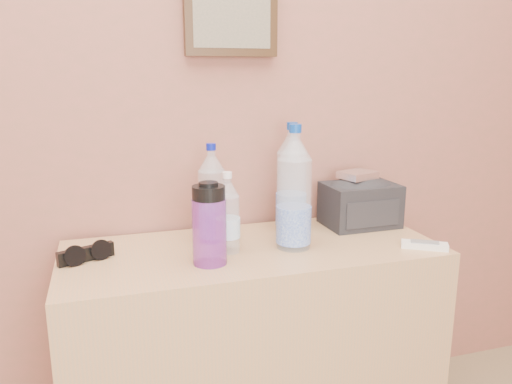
% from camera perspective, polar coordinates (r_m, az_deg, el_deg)
% --- Properties ---
extents(picture_frame, '(0.30, 0.03, 0.25)m').
position_cam_1_polar(picture_frame, '(1.67, -2.85, 19.52)').
color(picture_frame, '#382311').
rests_on(picture_frame, room_shell).
extents(dresser, '(1.13, 0.47, 0.71)m').
position_cam_1_polar(dresser, '(1.68, -0.36, -17.74)').
color(dresser, '#9D7649').
rests_on(dresser, ground).
extents(pet_large_b, '(0.08, 0.08, 0.31)m').
position_cam_1_polar(pet_large_b, '(1.55, -5.04, -0.76)').
color(pet_large_b, '#CFE6FF').
rests_on(pet_large_b, dresser).
extents(pet_large_c, '(0.10, 0.10, 0.36)m').
position_cam_1_polar(pet_large_c, '(1.66, 4.05, 1.01)').
color(pet_large_c, silver).
rests_on(pet_large_c, dresser).
extents(pet_large_d, '(0.10, 0.10, 0.37)m').
position_cam_1_polar(pet_large_d, '(1.48, 4.38, -0.29)').
color(pet_large_d, '#D0E4FF').
rests_on(pet_large_d, dresser).
extents(pet_small, '(0.07, 0.07, 0.24)m').
position_cam_1_polar(pet_small, '(1.46, -3.25, -2.89)').
color(pet_small, silver).
rests_on(pet_small, dresser).
extents(nalgene_bottle, '(0.09, 0.09, 0.23)m').
position_cam_1_polar(nalgene_bottle, '(1.37, -5.37, -3.67)').
color(nalgene_bottle, purple).
rests_on(nalgene_bottle, dresser).
extents(sunglasses, '(0.17, 0.12, 0.04)m').
position_cam_1_polar(sunglasses, '(1.49, -18.86, -6.72)').
color(sunglasses, black).
rests_on(sunglasses, dresser).
extents(ac_remote, '(0.14, 0.11, 0.02)m').
position_cam_1_polar(ac_remote, '(1.60, 18.70, -5.79)').
color(ac_remote, white).
rests_on(ac_remote, dresser).
extents(toiletry_bag, '(0.25, 0.18, 0.17)m').
position_cam_1_polar(toiletry_bag, '(1.76, 11.80, -1.11)').
color(toiletry_bag, '#252527').
rests_on(toiletry_bag, dresser).
extents(foil_packet, '(0.14, 0.12, 0.02)m').
position_cam_1_polar(foil_packet, '(1.74, 11.52, 1.94)').
color(foil_packet, silver).
rests_on(foil_packet, toiletry_bag).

